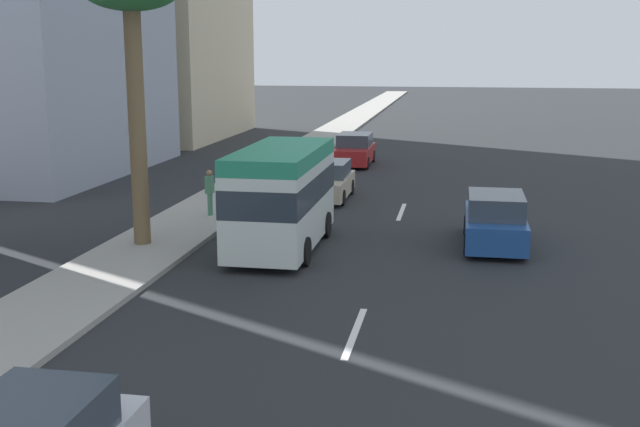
{
  "coord_description": "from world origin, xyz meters",
  "views": [
    {
      "loc": [
        -3.11,
        -2.13,
        6.07
      ],
      "look_at": [
        18.54,
        1.79,
        1.45
      ],
      "focal_mm": 43.78,
      "sensor_mm": 36.0,
      "label": 1
    }
  ],
  "objects_px": {
    "car_fourth": "(354,150)",
    "palm_tree": "(132,10)",
    "pedestrian_near_lamp": "(210,190)",
    "minibus_third": "(282,194)",
    "car_lead": "(495,221)",
    "car_second": "(327,181)"
  },
  "relations": [
    {
      "from": "pedestrian_near_lamp",
      "to": "palm_tree",
      "type": "relative_size",
      "value": 0.2
    },
    {
      "from": "car_second",
      "to": "car_fourth",
      "type": "relative_size",
      "value": 0.94
    },
    {
      "from": "minibus_third",
      "to": "pedestrian_near_lamp",
      "type": "distance_m",
      "value": 5.23
    },
    {
      "from": "car_lead",
      "to": "car_second",
      "type": "distance_m",
      "value": 9.52
    },
    {
      "from": "car_second",
      "to": "palm_tree",
      "type": "height_order",
      "value": "palm_tree"
    },
    {
      "from": "car_fourth",
      "to": "palm_tree",
      "type": "height_order",
      "value": "palm_tree"
    },
    {
      "from": "car_second",
      "to": "minibus_third",
      "type": "xyz_separation_m",
      "value": [
        -8.46,
        -0.03,
        0.99
      ]
    },
    {
      "from": "minibus_third",
      "to": "car_second",
      "type": "bearing_deg",
      "value": -179.78
    },
    {
      "from": "car_fourth",
      "to": "palm_tree",
      "type": "xyz_separation_m",
      "value": [
        -19.08,
        4.08,
        6.45
      ]
    },
    {
      "from": "car_lead",
      "to": "car_fourth",
      "type": "distance_m",
      "value": 18.19
    },
    {
      "from": "car_second",
      "to": "pedestrian_near_lamp",
      "type": "bearing_deg",
      "value": -37.02
    },
    {
      "from": "car_lead",
      "to": "pedestrian_near_lamp",
      "type": "xyz_separation_m",
      "value": [
        2.22,
        10.09,
        0.27
      ]
    },
    {
      "from": "car_lead",
      "to": "pedestrian_near_lamp",
      "type": "height_order",
      "value": "pedestrian_near_lamp"
    },
    {
      "from": "minibus_third",
      "to": "pedestrian_near_lamp",
      "type": "relative_size",
      "value": 3.68
    },
    {
      "from": "car_second",
      "to": "palm_tree",
      "type": "relative_size",
      "value": 0.49
    },
    {
      "from": "car_second",
      "to": "palm_tree",
      "type": "xyz_separation_m",
      "value": [
        -9.11,
        4.3,
        6.5
      ]
    },
    {
      "from": "minibus_third",
      "to": "car_fourth",
      "type": "xyz_separation_m",
      "value": [
        18.43,
        0.26,
        -0.94
      ]
    },
    {
      "from": "palm_tree",
      "to": "car_lead",
      "type": "bearing_deg",
      "value": -78.55
    },
    {
      "from": "car_second",
      "to": "pedestrian_near_lamp",
      "type": "xyz_separation_m",
      "value": [
        -4.69,
        3.54,
        0.33
      ]
    },
    {
      "from": "car_fourth",
      "to": "pedestrian_near_lamp",
      "type": "height_order",
      "value": "pedestrian_near_lamp"
    },
    {
      "from": "car_lead",
      "to": "palm_tree",
      "type": "relative_size",
      "value": 0.53
    },
    {
      "from": "car_second",
      "to": "car_lead",
      "type": "bearing_deg",
      "value": 43.46
    }
  ]
}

